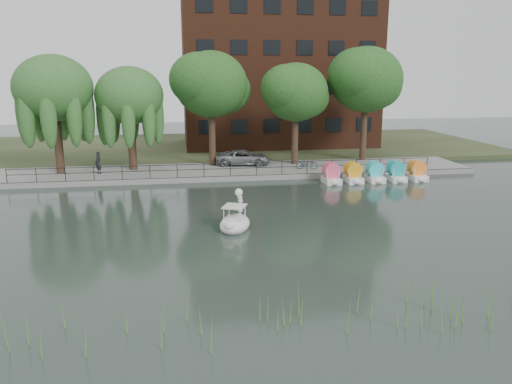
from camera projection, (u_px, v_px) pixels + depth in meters
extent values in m
plane|color=#3F4F47|center=(259.00, 235.00, 25.34)|extent=(120.00, 120.00, 0.00)
cube|color=gray|center=(227.00, 171.00, 40.65)|extent=(40.00, 6.00, 0.40)
cube|color=gray|center=(231.00, 179.00, 37.82)|extent=(40.00, 0.25, 0.40)
cube|color=#47512D|center=(214.00, 147.00, 54.09)|extent=(60.00, 22.00, 0.36)
cylinder|color=black|center=(230.00, 163.00, 37.74)|extent=(32.00, 0.04, 0.04)
cylinder|color=black|center=(230.00, 168.00, 37.83)|extent=(32.00, 0.04, 0.04)
cylinder|color=black|center=(230.00, 169.00, 37.85)|extent=(0.05, 0.05, 1.00)
cube|color=#4C1E16|center=(278.00, 60.00, 53.01)|extent=(20.00, 10.00, 18.00)
cylinder|color=#473323|center=(59.00, 146.00, 38.60)|extent=(0.60, 0.60, 4.20)
ellipsoid|color=#44813B|center=(53.00, 88.00, 37.57)|extent=(5.88, 5.88, 5.00)
cylinder|color=#473323|center=(132.00, 146.00, 39.97)|extent=(0.60, 0.60, 3.80)
ellipsoid|color=#44813B|center=(129.00, 95.00, 39.03)|extent=(5.32, 5.32, 4.52)
cylinder|color=#473323|center=(212.00, 138.00, 41.84)|extent=(0.60, 0.60, 4.50)
ellipsoid|color=#356F2A|center=(211.00, 84.00, 40.80)|extent=(6.00, 6.00, 5.10)
cylinder|color=#473323|center=(295.00, 140.00, 42.48)|extent=(0.60, 0.60, 4.05)
ellipsoid|color=#356F2A|center=(296.00, 92.00, 41.54)|extent=(5.40, 5.40, 4.59)
cylinder|color=#473323|center=(363.00, 133.00, 44.36)|extent=(0.60, 0.60, 4.72)
ellipsoid|color=#356F2A|center=(366.00, 80.00, 43.26)|extent=(6.30, 6.30, 5.36)
imported|color=gray|center=(244.00, 156.00, 42.18)|extent=(3.07, 5.47, 1.45)
imported|color=gray|center=(307.00, 163.00, 40.33)|extent=(1.04, 1.82, 1.00)
imported|color=black|center=(98.00, 161.00, 38.44)|extent=(0.84, 0.85, 1.98)
ellipsoid|color=white|center=(235.00, 224.00, 26.29)|extent=(2.31, 2.78, 0.53)
cube|color=white|center=(234.00, 220.00, 26.14)|extent=(1.31, 1.36, 0.27)
cube|color=white|center=(234.00, 206.00, 26.01)|extent=(1.48, 1.53, 0.05)
ellipsoid|color=white|center=(229.00, 226.00, 25.28)|extent=(0.68, 0.62, 0.50)
sphere|color=white|center=(239.00, 192.00, 26.68)|extent=(0.42, 0.42, 0.42)
cone|color=black|center=(240.00, 192.00, 26.95)|extent=(0.25, 0.28, 0.18)
cylinder|color=yellow|center=(240.00, 192.00, 26.83)|extent=(0.25, 0.17, 0.23)
cube|color=white|center=(331.00, 180.00, 37.20)|extent=(1.15, 1.70, 0.44)
cylinder|color=#E85279|center=(331.00, 170.00, 37.12)|extent=(0.90, 1.20, 0.90)
cube|color=white|center=(353.00, 179.00, 37.46)|extent=(1.15, 1.70, 0.44)
cylinder|color=gold|center=(353.00, 170.00, 37.38)|extent=(0.90, 1.20, 0.90)
cube|color=white|center=(375.00, 179.00, 37.72)|extent=(1.15, 1.70, 0.44)
cylinder|color=#35C8D4|center=(375.00, 169.00, 37.64)|extent=(0.90, 1.20, 0.90)
cube|color=white|center=(396.00, 178.00, 37.98)|extent=(1.15, 1.70, 0.44)
cylinder|color=teal|center=(396.00, 168.00, 37.90)|extent=(0.90, 1.20, 0.90)
cube|color=white|center=(417.00, 177.00, 38.24)|extent=(1.15, 1.70, 0.44)
cylinder|color=orange|center=(417.00, 168.00, 38.16)|extent=(0.90, 1.20, 0.90)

